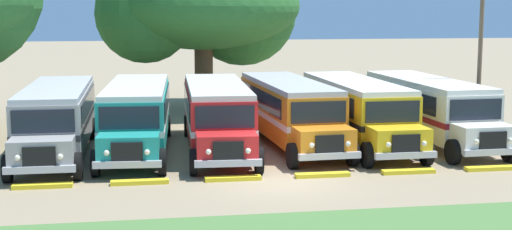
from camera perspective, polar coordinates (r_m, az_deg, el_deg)
name	(u,v)px	position (r m, az deg, el deg)	size (l,w,h in m)	color
ground_plane	(281,182)	(25.56, 1.99, -5.29)	(220.00, 220.00, 0.00)	#937F60
parked_bus_slot_0	(57,117)	(31.22, -15.37, -0.12)	(2.73, 10.85, 2.82)	#9E9993
parked_bus_slot_1	(137,114)	(31.36, -9.33, 0.11)	(3.30, 10.93, 2.82)	teal
parked_bus_slot_2	(217,113)	(31.18, -3.08, 0.17)	(3.09, 10.89, 2.82)	red
parked_bus_slot_3	(290,109)	(32.32, 2.67, 0.47)	(3.12, 10.90, 2.82)	orange
parked_bus_slot_4	(357,109)	(32.75, 7.91, 0.50)	(2.87, 10.86, 2.82)	yellow
parked_bus_slot_5	(429,107)	(33.96, 13.40, 0.63)	(2.99, 10.88, 2.82)	silver
curb_wheelstop_0	(42,186)	(25.76, -16.42, -5.36)	(2.00, 0.36, 0.15)	yellow
curb_wheelstop_1	(140,182)	(25.56, -9.11, -5.22)	(2.00, 0.36, 0.15)	yellow
curb_wheelstop_2	(233,178)	(25.78, -1.82, -5.00)	(2.00, 0.36, 0.15)	yellow
curb_wheelstop_3	(322,175)	(26.40, 5.24, -4.71)	(2.00, 0.36, 0.15)	yellow
curb_wheelstop_4	(408,172)	(27.40, 11.87, -4.37)	(2.00, 0.36, 0.15)	yellow
curb_wheelstop_5	(491,168)	(28.74, 17.96, -4.00)	(2.00, 0.36, 0.15)	yellow
broad_shade_tree	(204,9)	(43.41, -4.11, 8.34)	(11.96, 11.13, 9.12)	brown
utility_pole	(480,51)	(35.00, 17.19, 4.85)	(1.80, 0.20, 7.69)	brown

